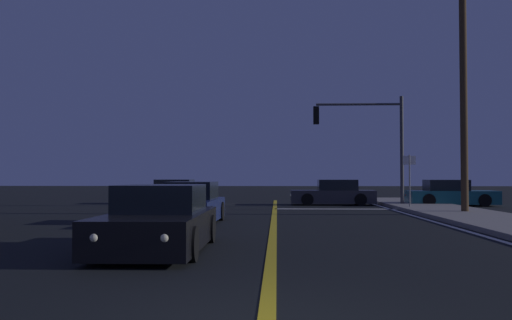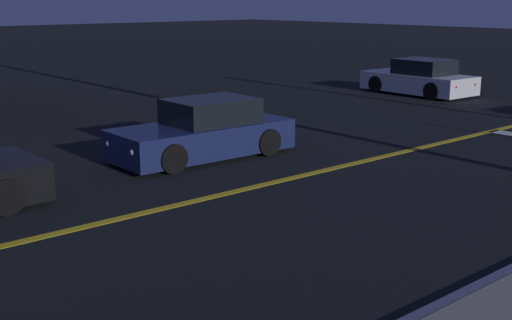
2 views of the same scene
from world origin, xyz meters
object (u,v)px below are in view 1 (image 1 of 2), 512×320
at_px(car_mid_block_charcoal, 334,194).
at_px(car_following_oncoming_teal, 450,194).
at_px(car_lead_oncoming_white, 171,193).
at_px(utility_pole_right, 463,74).
at_px(traffic_signal_near_right, 368,132).
at_px(car_distant_tail_black, 159,222).
at_px(car_parked_curb_navy, 191,205).
at_px(street_sign_corner, 410,173).

bearing_deg(car_mid_block_charcoal, car_following_oncoming_teal, -95.46).
xyz_separation_m(car_lead_oncoming_white, utility_pole_right, (13.22, -8.12, 5.00)).
relative_size(car_lead_oncoming_white, utility_pole_right, 0.40).
height_order(car_mid_block_charcoal, utility_pole_right, utility_pole_right).
bearing_deg(traffic_signal_near_right, car_following_oncoming_teal, -169.02).
xyz_separation_m(car_mid_block_charcoal, utility_pole_right, (4.38, -7.32, 5.00)).
relative_size(car_distant_tail_black, car_mid_block_charcoal, 1.03).
relative_size(car_following_oncoming_teal, utility_pole_right, 0.42).
bearing_deg(utility_pole_right, car_distant_tail_black, -132.52).
xyz_separation_m(car_distant_tail_black, traffic_signal_near_right, (7.02, 16.56, 3.17)).
height_order(car_lead_oncoming_white, utility_pole_right, utility_pole_right).
bearing_deg(car_mid_block_charcoal, car_parked_curb_navy, 153.84).
distance_m(car_parked_curb_navy, street_sign_corner, 11.49).
height_order(car_parked_curb_navy, street_sign_corner, street_sign_corner).
xyz_separation_m(car_lead_oncoming_white, street_sign_corner, (11.82, -5.03, 1.09)).
relative_size(car_following_oncoming_teal, car_mid_block_charcoal, 1.00).
relative_size(car_lead_oncoming_white, traffic_signal_near_right, 0.77).
xyz_separation_m(car_distant_tail_black, car_lead_oncoming_white, (-3.44, 18.79, -0.00)).
height_order(car_lead_oncoming_white, street_sign_corner, street_sign_corner).
relative_size(car_following_oncoming_teal, street_sign_corner, 1.79).
xyz_separation_m(utility_pole_right, street_sign_corner, (-1.40, 3.09, -3.91)).
bearing_deg(street_sign_corner, car_mid_block_charcoal, 125.21).
relative_size(traffic_signal_near_right, street_sign_corner, 2.23).
distance_m(car_lead_oncoming_white, utility_pole_right, 16.30).
distance_m(car_following_oncoming_teal, traffic_signal_near_right, 5.40).
xyz_separation_m(car_following_oncoming_teal, car_parked_curb_navy, (-11.68, -10.99, -0.00)).
distance_m(car_lead_oncoming_white, street_sign_corner, 12.89).
height_order(car_following_oncoming_teal, utility_pole_right, utility_pole_right).
distance_m(car_mid_block_charcoal, traffic_signal_near_right, 3.84).
distance_m(car_following_oncoming_teal, car_lead_oncoming_white, 14.82).
bearing_deg(car_following_oncoming_teal, traffic_signal_near_right, -77.76).
xyz_separation_m(car_distant_tail_black, car_mid_block_charcoal, (5.40, 17.99, -0.00)).
height_order(car_distant_tail_black, car_mid_block_charcoal, same).
bearing_deg(car_parked_curb_navy, car_mid_block_charcoal, -115.02).
distance_m(traffic_signal_near_right, utility_pole_right, 6.76).
bearing_deg(car_distant_tail_black, street_sign_corner, -121.68).
bearing_deg(traffic_signal_near_right, car_distant_tail_black, 67.02).
distance_m(car_distant_tail_black, car_parked_curb_navy, 6.41).
bearing_deg(car_following_oncoming_teal, car_mid_block_charcoal, -94.48).
height_order(car_parked_curb_navy, car_mid_block_charcoal, same).
bearing_deg(car_lead_oncoming_white, utility_pole_right, -119.61).
bearing_deg(car_mid_block_charcoal, car_lead_oncoming_white, 85.08).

